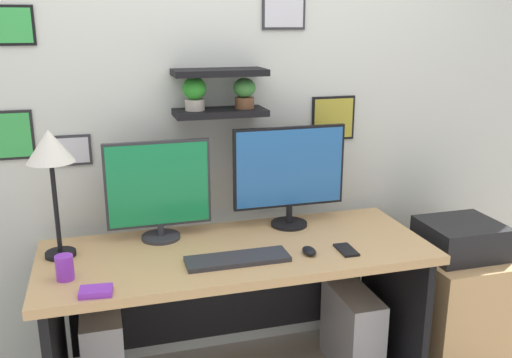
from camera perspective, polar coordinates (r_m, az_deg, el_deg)
name	(u,v)px	position (r m, az deg, el deg)	size (l,w,h in m)	color
back_wall_assembly	(215,101)	(2.76, -4.28, 8.00)	(4.40, 0.24, 2.70)	silver
desk	(235,284)	(2.64, -2.16, -10.77)	(1.73, 0.68, 0.75)	tan
monitor_left	(158,189)	(2.58, -9.98, -1.05)	(0.48, 0.18, 0.46)	#2D2D33
monitor_right	(289,172)	(2.70, 3.44, 0.71)	(0.56, 0.18, 0.50)	black
keyboard	(238,259)	(2.37, -1.91, -8.21)	(0.44, 0.14, 0.02)	#2D2D33
computer_mouse	(309,251)	(2.45, 5.47, -7.36)	(0.06, 0.09, 0.03)	black
desk_lamp	(50,154)	(2.43, -20.37, 2.39)	(0.20, 0.20, 0.56)	black
cell_phone	(346,250)	(2.50, 9.25, -7.20)	(0.07, 0.14, 0.01)	black
pen_cup	(65,268)	(2.32, -19.06, -8.60)	(0.07, 0.07, 0.10)	purple
scissors_tray	(96,291)	(2.18, -16.12, -11.03)	(0.12, 0.08, 0.02)	purple
drawer_cabinet	(454,305)	(3.16, 19.66, -12.12)	(0.44, 0.50, 0.58)	tan
printer	(461,239)	(3.01, 20.32, -5.77)	(0.38, 0.34, 0.17)	black
computer_tower_left	(104,355)	(2.79, -15.36, -17.04)	(0.18, 0.40, 0.48)	#99999E
computer_tower_right	(352,330)	(2.97, 9.82, -15.03)	(0.18, 0.40, 0.43)	#99999E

